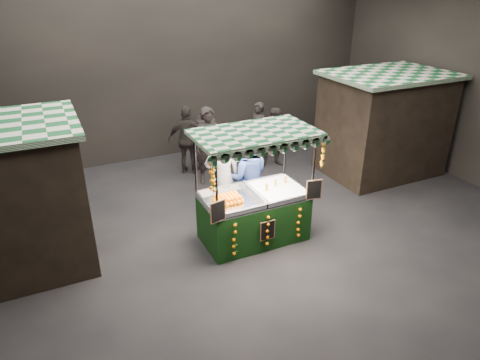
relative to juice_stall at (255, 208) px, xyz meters
name	(u,v)px	position (x,y,z in m)	size (l,w,h in m)	color
ground	(256,236)	(0.07, 0.06, -0.69)	(12.00, 12.00, 0.00)	black
market_hall	(259,64)	(0.07, 0.06, 2.70)	(12.10, 10.10, 5.05)	black
neighbour_stall_right	(383,124)	(4.47, 1.56, 0.62)	(3.00, 2.20, 2.60)	black
juice_stall	(255,208)	(0.00, 0.00, 0.00)	(2.29, 1.35, 2.22)	black
vendor_grey	(223,178)	(-0.28, 0.90, 0.32)	(0.84, 0.67, 2.01)	gray
vendor_blue	(247,177)	(0.24, 0.83, 0.26)	(1.11, 0.99, 1.89)	navy
shopper_0	(209,146)	(0.17, 2.80, 0.28)	(0.79, 0.61, 1.93)	#282220
shopper_1	(276,138)	(2.18, 3.01, 0.12)	(0.94, 0.84, 1.62)	#2E2925
shopper_2	(188,140)	(-0.09, 3.61, 0.21)	(1.13, 0.87, 1.79)	#2D2924
shopper_3	(206,141)	(0.42, 3.65, 0.08)	(1.14, 0.92, 1.53)	black
shopper_4	(30,170)	(-3.83, 3.34, 0.19)	(1.01, 0.99, 1.76)	black
shopper_5	(343,119)	(4.57, 3.27, 0.25)	(1.44, 1.75, 1.88)	black
shopper_6	(258,131)	(1.98, 3.68, 0.13)	(0.56, 0.69, 1.63)	#292421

